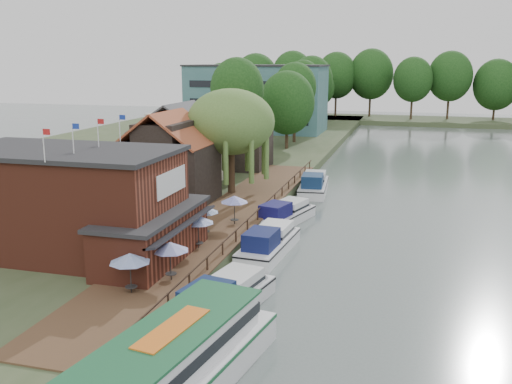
% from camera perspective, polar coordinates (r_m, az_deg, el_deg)
% --- Properties ---
extents(ground, '(260.00, 260.00, 0.00)m').
position_cam_1_polar(ground, '(37.36, 3.98, -9.08)').
color(ground, '#54615C').
rests_on(ground, ground).
extents(land_bank, '(50.00, 140.00, 1.00)m').
position_cam_1_polar(land_bank, '(79.31, -12.36, 2.90)').
color(land_bank, '#384728').
rests_on(land_bank, ground).
extents(quay_deck, '(6.00, 50.00, 0.10)m').
position_cam_1_polar(quay_deck, '(48.15, -2.94, -2.63)').
color(quay_deck, '#47301E').
rests_on(quay_deck, land_bank).
extents(quay_rail, '(0.20, 49.00, 1.00)m').
position_cam_1_polar(quay_rail, '(47.74, 0.33, -2.20)').
color(quay_rail, black).
rests_on(quay_rail, land_bank).
extents(pub, '(20.00, 11.00, 7.30)m').
position_cam_1_polar(pub, '(40.07, -16.22, -1.05)').
color(pub, maroon).
rests_on(pub, land_bank).
extents(hotel_block, '(25.40, 12.40, 12.30)m').
position_cam_1_polar(hotel_block, '(108.08, 0.08, 9.38)').
color(hotel_block, '#38666B').
rests_on(hotel_block, land_bank).
extents(cottage_a, '(8.60, 7.60, 8.50)m').
position_cam_1_polar(cottage_a, '(53.39, -8.78, 3.41)').
color(cottage_a, black).
rests_on(cottage_a, land_bank).
extents(cottage_b, '(9.60, 8.60, 8.50)m').
position_cam_1_polar(cottage_b, '(63.64, -7.56, 4.98)').
color(cottage_b, beige).
rests_on(cottage_b, land_bank).
extents(cottage_c, '(7.60, 7.60, 8.50)m').
position_cam_1_polar(cottage_c, '(70.65, -1.69, 5.88)').
color(cottage_c, black).
rests_on(cottage_c, land_bank).
extents(willow, '(8.60, 8.60, 10.43)m').
position_cam_1_polar(willow, '(56.24, -2.51, 5.02)').
color(willow, '#476B2D').
rests_on(willow, land_bank).
extents(umbrella_0, '(2.36, 2.36, 2.38)m').
position_cam_1_polar(umbrella_0, '(33.35, -12.44, -7.93)').
color(umbrella_0, navy).
rests_on(umbrella_0, quay_deck).
extents(umbrella_1, '(2.30, 2.30, 2.38)m').
position_cam_1_polar(umbrella_1, '(34.87, -8.54, -6.82)').
color(umbrella_1, navy).
rests_on(umbrella_1, quay_deck).
extents(umbrella_2, '(2.27, 2.27, 2.38)m').
position_cam_1_polar(umbrella_2, '(40.34, -5.80, -3.98)').
color(umbrella_2, navy).
rests_on(umbrella_2, quay_deck).
extents(umbrella_3, '(2.14, 2.14, 2.38)m').
position_cam_1_polar(umbrella_3, '(42.99, -5.13, -2.89)').
color(umbrella_3, navy).
rests_on(umbrella_3, quay_deck).
extents(umbrella_4, '(2.24, 2.24, 2.38)m').
position_cam_1_polar(umbrella_4, '(45.92, -2.17, -1.81)').
color(umbrella_4, '#1C249B').
rests_on(umbrella_4, quay_deck).
extents(cruiser_0, '(4.90, 9.94, 2.29)m').
position_cam_1_polar(cruiser_0, '(32.77, -3.25, -10.16)').
color(cruiser_0, silver).
rests_on(cruiser_0, ground).
extents(cruiser_1, '(3.67, 9.56, 2.25)m').
position_cam_1_polar(cruiser_1, '(42.33, 1.30, -4.74)').
color(cruiser_1, white).
rests_on(cruiser_1, ground).
extents(cruiser_2, '(5.13, 9.40, 2.13)m').
position_cam_1_polar(cruiser_2, '(50.22, 2.87, -1.95)').
color(cruiser_2, silver).
rests_on(cruiser_2, ground).
extents(cruiser_3, '(4.01, 9.94, 2.34)m').
position_cam_1_polar(cruiser_3, '(62.10, 5.80, 1.01)').
color(cruiser_3, silver).
rests_on(cruiser_3, ground).
extents(tour_boat, '(6.47, 15.17, 3.21)m').
position_cam_1_polar(tour_boat, '(24.89, -9.21, -17.14)').
color(tour_boat, silver).
rests_on(tour_boat, ground).
extents(swan, '(0.44, 0.44, 0.44)m').
position_cam_1_polar(swan, '(29.49, -9.27, -15.11)').
color(swan, white).
rests_on(swan, ground).
extents(bank_tree_0, '(7.23, 7.23, 13.49)m').
position_cam_1_polar(bank_tree_0, '(78.18, -1.90, 8.41)').
color(bank_tree_0, '#143811').
rests_on(bank_tree_0, land_bank).
extents(bank_tree_1, '(8.25, 8.25, 11.61)m').
position_cam_1_polar(bank_tree_1, '(86.14, 3.12, 8.20)').
color(bank_tree_1, '#143811').
rests_on(bank_tree_1, land_bank).
extents(bank_tree_2, '(6.90, 6.90, 12.82)m').
position_cam_1_polar(bank_tree_2, '(93.13, 3.89, 8.92)').
color(bank_tree_2, '#143811').
rests_on(bank_tree_2, land_bank).
extents(bank_tree_3, '(6.84, 6.84, 13.18)m').
position_cam_1_polar(bank_tree_3, '(115.60, 4.73, 9.80)').
color(bank_tree_3, '#143811').
rests_on(bank_tree_3, land_bank).
extents(bank_tree_4, '(8.91, 8.91, 14.05)m').
position_cam_1_polar(bank_tree_4, '(121.35, 5.55, 10.14)').
color(bank_tree_4, '#143811').
rests_on(bank_tree_4, land_bank).
extents(bank_tree_5, '(6.41, 6.41, 10.68)m').
position_cam_1_polar(bank_tree_5, '(128.80, 6.41, 9.53)').
color(bank_tree_5, '#143811').
rests_on(bank_tree_5, land_bank).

